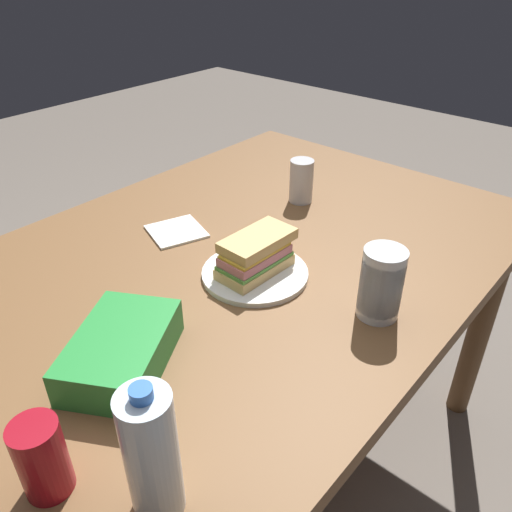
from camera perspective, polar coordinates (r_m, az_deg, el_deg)
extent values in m
plane|color=#70665B|center=(1.75, -2.57, -22.43)|extent=(8.00, 8.00, 0.00)
cube|color=brown|center=(1.21, -3.43, -1.32)|extent=(1.57, 1.02, 0.04)
cylinder|color=brown|center=(1.79, 23.68, -7.09)|extent=(0.07, 0.07, 0.74)
cylinder|color=brown|center=(2.11, 1.71, 2.19)|extent=(0.07, 0.07, 0.74)
cylinder|color=white|center=(1.15, 0.00, -1.86)|extent=(0.24, 0.24, 0.01)
cube|color=#DBB26B|center=(1.14, 0.00, -1.11)|extent=(0.17, 0.10, 0.02)
cube|color=#599E3F|center=(1.13, 0.00, -0.43)|extent=(0.17, 0.09, 0.01)
cube|color=#C6727A|center=(1.12, 0.00, 0.17)|extent=(0.16, 0.09, 0.02)
cube|color=yellow|center=(1.11, 0.00, 0.74)|extent=(0.15, 0.08, 0.01)
cube|color=#DBB26B|center=(1.12, 0.19, 1.74)|extent=(0.17, 0.10, 0.02)
cylinder|color=maroon|center=(0.78, -22.68, -20.02)|extent=(0.07, 0.07, 0.12)
cube|color=#268C38|center=(0.94, -14.74, -10.08)|extent=(0.27, 0.25, 0.07)
cylinder|color=silver|center=(0.69, -11.50, -20.92)|extent=(0.07, 0.07, 0.20)
cylinder|color=blue|center=(0.61, -12.65, -14.68)|extent=(0.03, 0.03, 0.02)
cylinder|color=silver|center=(1.04, 13.55, -4.20)|extent=(0.08, 0.08, 0.09)
cylinder|color=silver|center=(1.03, 13.67, -3.39)|extent=(0.08, 0.08, 0.09)
cylinder|color=silver|center=(1.02, 13.80, -2.57)|extent=(0.08, 0.08, 0.09)
cylinder|color=silver|center=(1.01, 13.93, -1.73)|extent=(0.08, 0.08, 0.09)
cylinder|color=silver|center=(1.45, 5.06, 8.30)|extent=(0.07, 0.07, 0.12)
cube|color=white|center=(1.33, -8.83, 2.72)|extent=(0.17, 0.17, 0.01)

